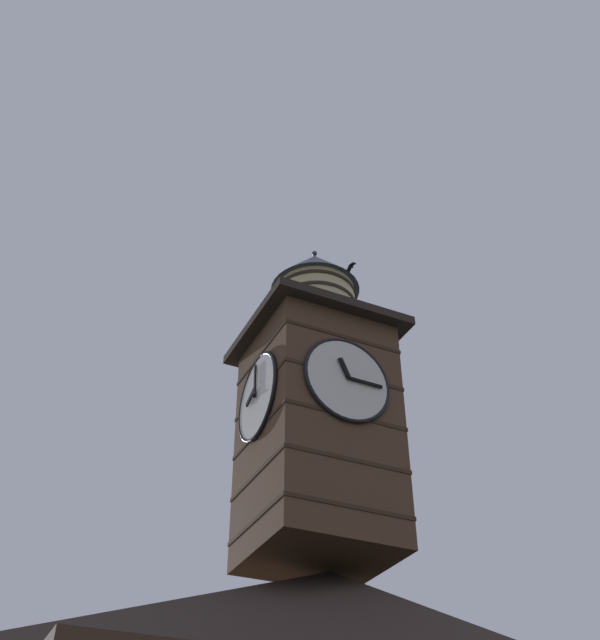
{
  "coord_description": "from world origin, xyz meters",
  "views": [
    {
      "loc": [
        7.44,
        15.99,
        1.38
      ],
      "look_at": [
        -0.25,
        -0.28,
        14.91
      ],
      "focal_mm": 44.0,
      "sensor_mm": 36.0,
      "label": 1
    }
  ],
  "objects": [
    {
      "name": "flying_bird_high",
      "position": [
        -3.76,
        -3.24,
        20.56
      ],
      "size": [
        0.22,
        0.61,
        0.14
      ],
      "color": "black"
    },
    {
      "name": "clock_tower",
      "position": [
        -0.53,
        0.14,
        11.96
      ],
      "size": [
        3.98,
        3.98,
        9.61
      ],
      "color": "brown",
      "rests_on": "building_main"
    }
  ]
}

